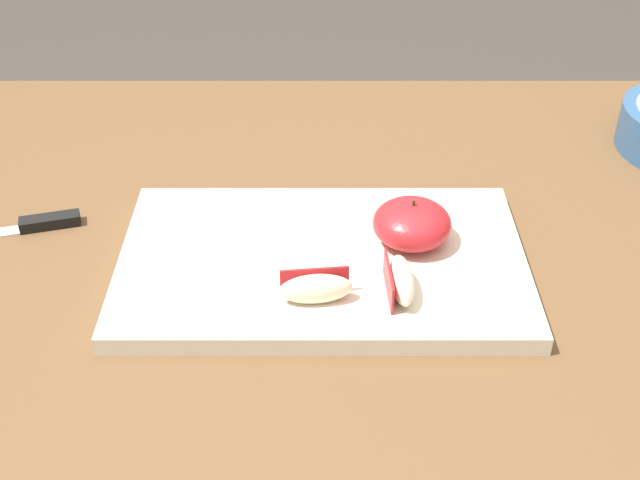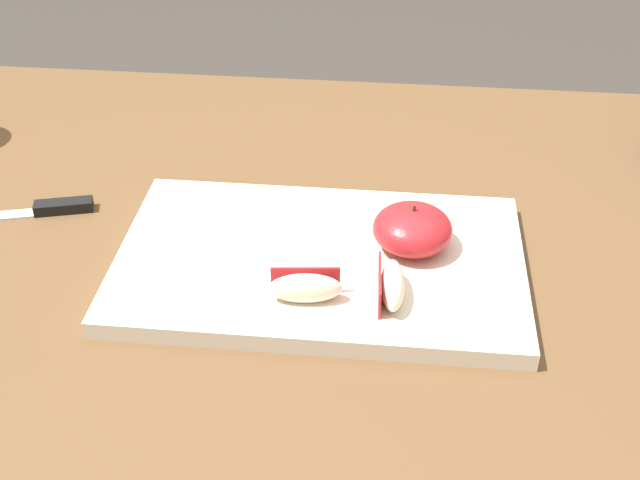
% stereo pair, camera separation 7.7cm
% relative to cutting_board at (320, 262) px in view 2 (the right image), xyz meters
% --- Properties ---
extents(dining_table, '(1.48, 0.83, 0.75)m').
position_rel_cutting_board_xyz_m(dining_table, '(0.05, 0.08, -0.11)').
color(dining_table, brown).
rests_on(dining_table, ground_plane).
extents(cutting_board, '(0.45, 0.28, 0.02)m').
position_rel_cutting_board_xyz_m(cutting_board, '(0.00, 0.00, 0.00)').
color(cutting_board, beige).
rests_on(cutting_board, dining_table).
extents(apple_half_skin_up, '(0.09, 0.09, 0.06)m').
position_rel_cutting_board_xyz_m(apple_half_skin_up, '(0.10, 0.03, 0.03)').
color(apple_half_skin_up, '#B21E23').
rests_on(apple_half_skin_up, cutting_board).
extents(apple_wedge_middle, '(0.08, 0.03, 0.03)m').
position_rel_cutting_board_xyz_m(apple_wedge_middle, '(-0.01, -0.08, 0.03)').
color(apple_wedge_middle, beige).
rests_on(apple_wedge_middle, cutting_board).
extents(apple_wedge_right, '(0.03, 0.08, 0.03)m').
position_rel_cutting_board_xyz_m(apple_wedge_right, '(0.08, -0.07, 0.03)').
color(apple_wedge_right, beige).
rests_on(apple_wedge_right, cutting_board).
extents(paring_knife, '(0.16, 0.06, 0.01)m').
position_rel_cutting_board_xyz_m(paring_knife, '(-0.34, 0.08, -0.00)').
color(paring_knife, silver).
rests_on(paring_knife, dining_table).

